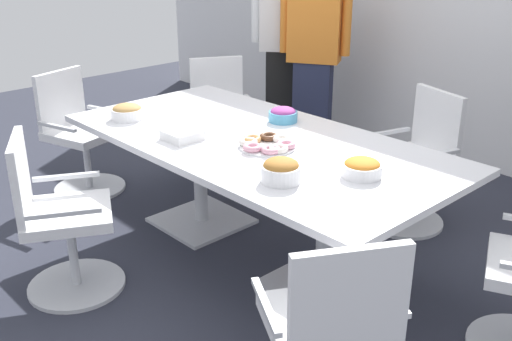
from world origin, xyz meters
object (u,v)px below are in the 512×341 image
(napkin_pile, at_px, (182,135))
(donut_platter, at_px, (267,144))
(snack_bowl_chips_orange, at_px, (362,167))
(office_chair_2, at_px, (415,166))
(snack_bowl_pretzels, at_px, (281,170))
(snack_bowl_candy_mix, at_px, (283,114))
(office_chair_4, at_px, (80,139))
(conference_table, at_px, (256,159))
(person_standing_1, at_px, (314,52))
(person_standing_0, at_px, (285,40))
(office_chair_5, at_px, (59,224))
(office_chair_3, at_px, (221,122))
(snack_bowl_cookies, at_px, (127,112))

(napkin_pile, bearing_deg, donut_platter, 30.57)
(snack_bowl_chips_orange, xyz_separation_m, donut_platter, (-0.61, -0.06, -0.02))
(office_chair_2, relative_size, snack_bowl_pretzels, 4.61)
(office_chair_2, relative_size, snack_bowl_candy_mix, 4.96)
(office_chair_2, distance_m, snack_bowl_chips_orange, 1.19)
(office_chair_4, relative_size, snack_bowl_pretzels, 4.61)
(conference_table, bearing_deg, person_standing_1, 121.66)
(snack_bowl_candy_mix, xyz_separation_m, donut_platter, (0.29, -0.42, -0.02))
(person_standing_0, distance_m, snack_bowl_pretzels, 2.76)
(napkin_pile, bearing_deg, office_chair_5, -100.81)
(conference_table, distance_m, office_chair_4, 1.68)
(conference_table, height_order, napkin_pile, napkin_pile)
(office_chair_3, height_order, snack_bowl_cookies, office_chair_3)
(conference_table, height_order, office_chair_5, office_chair_5)
(person_standing_0, bearing_deg, office_chair_4, 42.45)
(person_standing_1, bearing_deg, snack_bowl_chips_orange, 107.77)
(office_chair_2, xyz_separation_m, office_chair_5, (-0.84, -2.14, 0.00))
(office_chair_5, height_order, napkin_pile, office_chair_5)
(office_chair_5, relative_size, snack_bowl_cookies, 4.40)
(snack_bowl_candy_mix, bearing_deg, office_chair_4, -156.32)
(donut_platter, bearing_deg, snack_bowl_pretzels, -36.18)
(office_chair_5, bearing_deg, snack_bowl_chips_orange, 69.91)
(office_chair_2, xyz_separation_m, office_chair_3, (-1.65, -0.31, 0.00))
(office_chair_3, xyz_separation_m, donut_platter, (1.39, -0.82, 0.37))
(office_chair_5, bearing_deg, person_standing_0, 137.42)
(office_chair_5, distance_m, person_standing_1, 2.78)
(office_chair_3, xyz_separation_m, snack_bowl_cookies, (0.38, -1.09, 0.39))
(person_standing_1, relative_size, napkin_pile, 8.93)
(person_standing_0, relative_size, snack_bowl_chips_orange, 8.99)
(office_chair_4, relative_size, napkin_pile, 4.71)
(snack_bowl_pretzels, relative_size, donut_platter, 0.60)
(office_chair_3, bearing_deg, person_standing_0, -142.57)
(conference_table, relative_size, office_chair_2, 2.64)
(snack_bowl_candy_mix, relative_size, napkin_pile, 0.95)
(office_chair_5, height_order, snack_bowl_chips_orange, office_chair_5)
(office_chair_5, relative_size, person_standing_1, 0.53)
(snack_bowl_candy_mix, bearing_deg, snack_bowl_chips_orange, -21.53)
(office_chair_4, relative_size, snack_bowl_chips_orange, 4.52)
(office_chair_2, xyz_separation_m, person_standing_0, (-1.79, 0.57, 0.54))
(person_standing_0, relative_size, snack_bowl_pretzels, 9.16)
(person_standing_0, distance_m, donut_platter, 2.29)
(office_chair_4, distance_m, office_chair_5, 1.43)
(person_standing_0, bearing_deg, snack_bowl_cookies, 65.02)
(person_standing_0, bearing_deg, office_chair_2, 122.65)
(person_standing_1, height_order, snack_bowl_cookies, person_standing_1)
(office_chair_3, distance_m, napkin_pile, 1.48)
(conference_table, bearing_deg, snack_bowl_cookies, -158.43)
(conference_table, xyz_separation_m, office_chair_3, (-1.23, 0.76, -0.22))
(snack_bowl_chips_orange, bearing_deg, office_chair_2, 108.24)
(snack_bowl_pretzels, bearing_deg, office_chair_2, 95.04)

